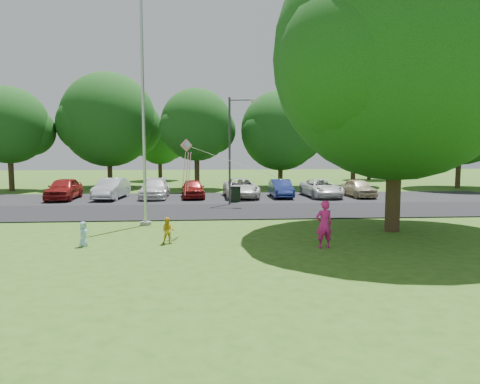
{
  "coord_description": "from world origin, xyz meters",
  "views": [
    {
      "loc": [
        -0.62,
        -14.71,
        3.46
      ],
      "look_at": [
        0.78,
        4.0,
        1.6
      ],
      "focal_mm": 32.0,
      "sensor_mm": 36.0,
      "label": 1
    }
  ],
  "objects": [
    {
      "name": "big_tree",
      "position": [
        7.1,
        2.63,
        7.04
      ],
      "size": [
        10.82,
        10.3,
        12.47
      ],
      "rotation": [
        0.0,
        0.0,
        0.03
      ],
      "color": "#332316",
      "rests_on": "ground"
    },
    {
      "name": "kite",
      "position": [
        -1.32,
        2.37,
        3.14
      ],
      "size": [
        5.15,
        2.83,
        2.27
      ],
      "rotation": [
        0.0,
        0.0,
        0.49
      ],
      "color": "pink",
      "rests_on": "ground"
    },
    {
      "name": "woman",
      "position": [
        3.44,
        -0.13,
        0.84
      ],
      "size": [
        0.67,
        0.49,
        1.69
      ],
      "primitive_type": "imported",
      "rotation": [
        0.0,
        0.0,
        3.28
      ],
      "color": "#DD1D81",
      "rests_on": "ground"
    },
    {
      "name": "horizon_trees",
      "position": [
        4.06,
        33.88,
        4.3
      ],
      "size": [
        77.46,
        7.2,
        7.02
      ],
      "color": "#332316",
      "rests_on": "ground"
    },
    {
      "name": "trash_can",
      "position": [
        1.18,
        13.0,
        0.54
      ],
      "size": [
        0.67,
        0.67,
        1.06
      ],
      "rotation": [
        0.0,
        0.0,
        0.34
      ],
      "color": "black",
      "rests_on": "ground"
    },
    {
      "name": "park_road",
      "position": [
        0.0,
        9.0,
        0.03
      ],
      "size": [
        60.0,
        6.0,
        0.06
      ],
      "primitive_type": "cube",
      "color": "black",
      "rests_on": "ground"
    },
    {
      "name": "flagpole",
      "position": [
        -3.5,
        5.0,
        4.17
      ],
      "size": [
        0.5,
        0.5,
        10.0
      ],
      "color": "#B7BABF",
      "rests_on": "ground"
    },
    {
      "name": "parked_cars",
      "position": [
        -0.22,
        15.49,
        0.74
      ],
      "size": [
        22.56,
        5.14,
        1.49
      ],
      "color": "maroon",
      "rests_on": "ground"
    },
    {
      "name": "child_blue",
      "position": [
        -5.09,
        0.73,
        0.45
      ],
      "size": [
        0.36,
        0.49,
        0.91
      ],
      "primitive_type": "imported",
      "rotation": [
        0.0,
        0.0,
        1.39
      ],
      "color": "#92C9E1",
      "rests_on": "ground"
    },
    {
      "name": "tree_row",
      "position": [
        1.59,
        24.23,
        5.71
      ],
      "size": [
        64.35,
        11.94,
        10.88
      ],
      "color": "#332316",
      "rests_on": "ground"
    },
    {
      "name": "ground",
      "position": [
        0.0,
        0.0,
        0.0
      ],
      "size": [
        120.0,
        120.0,
        0.0
      ],
      "primitive_type": "plane",
      "color": "#2F5A17",
      "rests_on": "ground"
    },
    {
      "name": "parking_strip",
      "position": [
        0.0,
        15.5,
        0.03
      ],
      "size": [
        42.0,
        7.0,
        0.06
      ],
      "primitive_type": "cube",
      "color": "black",
      "rests_on": "ground"
    },
    {
      "name": "child_yellow",
      "position": [
        -2.1,
        0.94,
        0.49
      ],
      "size": [
        0.48,
        0.38,
        0.98
      ],
      "primitive_type": "imported",
      "rotation": [
        0.0,
        0.0,
        0.01
      ],
      "color": "gold",
      "rests_on": "ground"
    },
    {
      "name": "street_lamp",
      "position": [
        0.99,
        11.78,
        4.0
      ],
      "size": [
        1.87,
        0.48,
        6.66
      ],
      "rotation": [
        0.0,
        0.0,
        -0.16
      ],
      "color": "#3F3F44",
      "rests_on": "ground"
    }
  ]
}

